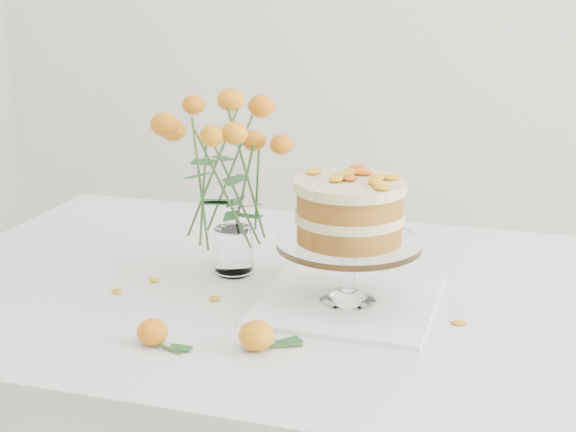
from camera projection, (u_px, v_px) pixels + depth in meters
name	position (u px, v px, depth m)	size (l,w,h in m)	color
table	(296.00, 328.00, 1.49)	(1.43, 0.93, 0.76)	tan
napkin	(348.00, 302.00, 1.38)	(0.29, 0.29, 0.01)	white
cake_stand	(350.00, 217.00, 1.34)	(0.25, 0.25, 0.22)	white
rose_vase	(232.00, 164.00, 1.46)	(0.31, 0.31, 0.37)	white
loose_rose_near	(257.00, 336.00, 1.21)	(0.09, 0.06, 0.05)	orange
loose_rose_far	(153.00, 332.00, 1.23)	(0.08, 0.05, 0.04)	#C85C09
stray_petal_a	(214.00, 299.00, 1.40)	(0.03, 0.02, 0.00)	#E5A10E
stray_petal_b	(261.00, 314.00, 1.34)	(0.03, 0.02, 0.00)	#E5A10E
stray_petal_c	(277.00, 327.00, 1.29)	(0.03, 0.02, 0.00)	#E5A10E
stray_petal_d	(154.00, 280.00, 1.49)	(0.03, 0.02, 0.00)	#E5A10E
stray_petal_e	(117.00, 291.00, 1.43)	(0.03, 0.02, 0.00)	#E5A10E
stray_petal_f	(459.00, 323.00, 1.31)	(0.03, 0.02, 0.00)	#E5A10E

